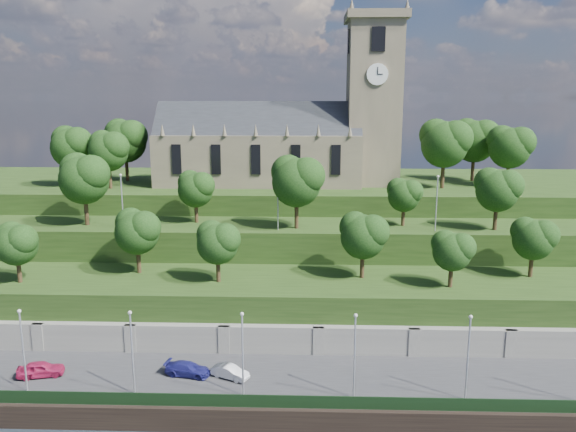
{
  "coord_description": "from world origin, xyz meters",
  "views": [
    {
      "loc": [
        3.61,
        -43.93,
        28.61
      ],
      "look_at": [
        1.16,
        30.0,
        12.97
      ],
      "focal_mm": 35.0,
      "sensor_mm": 36.0,
      "label": 1
    }
  ],
  "objects_px": {
    "church": "(289,137)",
    "car_left": "(41,369)",
    "car_middle": "(230,372)",
    "car_right": "(188,369)"
  },
  "relations": [
    {
      "from": "church",
      "to": "car_middle",
      "type": "relative_size",
      "value": 10.25
    },
    {
      "from": "church",
      "to": "car_middle",
      "type": "xyz_separation_m",
      "value": [
        -4.44,
        -40.2,
        -19.9
      ]
    },
    {
      "from": "car_right",
      "to": "church",
      "type": "bearing_deg",
      "value": -0.69
    },
    {
      "from": "car_left",
      "to": "church",
      "type": "bearing_deg",
      "value": -44.45
    },
    {
      "from": "car_left",
      "to": "car_middle",
      "type": "bearing_deg",
      "value": -104.14
    },
    {
      "from": "car_right",
      "to": "car_left",
      "type": "bearing_deg",
      "value": 104.27
    },
    {
      "from": "car_middle",
      "to": "church",
      "type": "bearing_deg",
      "value": 18.69
    },
    {
      "from": "church",
      "to": "car_left",
      "type": "xyz_separation_m",
      "value": [
        -22.91,
        -40.46,
        -19.78
      ]
    },
    {
      "from": "church",
      "to": "car_left",
      "type": "bearing_deg",
      "value": -119.53
    },
    {
      "from": "car_right",
      "to": "car_middle",
      "type": "bearing_deg",
      "value": -84.02
    }
  ]
}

